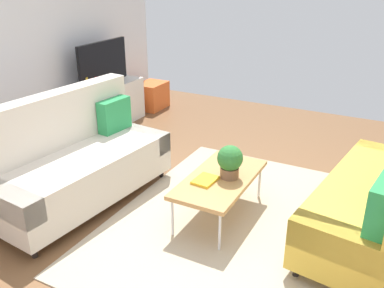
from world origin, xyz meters
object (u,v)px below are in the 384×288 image
(tv, at_px, (103,65))
(vase_0, at_px, (73,91))
(couch_beige, at_px, (76,160))
(bottle_2, at_px, (96,83))
(potted_plant, at_px, (230,161))
(bottle_0, at_px, (87,85))
(table_book_0, at_px, (205,180))
(storage_trunk, at_px, (152,96))
(tv_console, at_px, (106,107))
(coffee_table, at_px, (220,180))
(bottle_1, at_px, (91,85))

(tv, height_order, vase_0, tv)
(couch_beige, xyz_separation_m, bottle_2, (1.60, 1.05, 0.29))
(potted_plant, bearing_deg, bottle_2, 65.16)
(couch_beige, distance_m, bottle_0, 1.78)
(table_book_0, height_order, bottle_0, bottle_0)
(table_book_0, xyz_separation_m, vase_0, (0.99, 2.47, 0.27))
(storage_trunk, xyz_separation_m, table_book_0, (-2.67, -2.32, 0.21))
(couch_beige, xyz_separation_m, tv, (1.81, 1.07, 0.51))
(tv_console, xyz_separation_m, vase_0, (-0.58, 0.05, 0.39))
(table_book_0, bearing_deg, tv_console, 57.03)
(coffee_table, relative_size, vase_0, 8.27)
(couch_beige, relative_size, potted_plant, 6.20)
(tv_console, xyz_separation_m, bottle_2, (-0.21, -0.04, 0.41))
(storage_trunk, xyz_separation_m, bottle_0, (-1.50, 0.06, 0.53))
(storage_trunk, bearing_deg, bottle_1, 177.55)
(potted_plant, xyz_separation_m, bottle_1, (1.09, 2.54, 0.14))
(table_book_0, distance_m, bottle_2, 2.76)
(bottle_0, xyz_separation_m, bottle_1, (0.09, 0.00, -0.02))
(potted_plant, bearing_deg, vase_0, 72.89)
(tv, xyz_separation_m, bottle_0, (-0.40, -0.02, -0.20))
(table_book_0, xyz_separation_m, bottle_2, (1.36, 2.38, 0.30))
(coffee_table, height_order, bottle_1, bottle_1)
(bottle_0, bearing_deg, vase_0, 153.98)
(potted_plant, bearing_deg, storage_trunk, 44.92)
(tv, bearing_deg, table_book_0, -123.18)
(potted_plant, distance_m, bottle_0, 2.74)
(table_book_0, bearing_deg, storage_trunk, 40.99)
(coffee_table, distance_m, tv, 2.92)
(vase_0, relative_size, bottle_2, 0.71)
(couch_beige, relative_size, coffee_table, 1.79)
(coffee_table, bearing_deg, tv_console, 60.31)
(table_book_0, relative_size, bottle_2, 1.28)
(tv_console, height_order, bottle_1, bottle_1)
(vase_0, xyz_separation_m, bottle_0, (0.18, -0.09, 0.04))
(coffee_table, bearing_deg, bottle_2, 63.75)
(tv_console, xyz_separation_m, bottle_0, (-0.40, -0.04, 0.43))
(tv_console, distance_m, storage_trunk, 1.11)
(tv_console, height_order, potted_plant, potted_plant)
(tv_console, xyz_separation_m, table_book_0, (-1.57, -2.42, 0.11))
(vase_0, height_order, bottle_2, bottle_2)
(couch_beige, distance_m, storage_trunk, 3.08)
(coffee_table, xyz_separation_m, potted_plant, (0.04, -0.08, 0.20))
(storage_trunk, bearing_deg, tv, 175.84)
(tv_console, relative_size, bottle_2, 7.47)
(tv_console, height_order, storage_trunk, tv_console)
(bottle_0, distance_m, bottle_1, 0.09)
(potted_plant, relative_size, bottle_0, 1.46)
(storage_trunk, height_order, bottle_2, bottle_2)
(bottle_2, bearing_deg, vase_0, 166.23)
(coffee_table, distance_m, table_book_0, 0.17)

